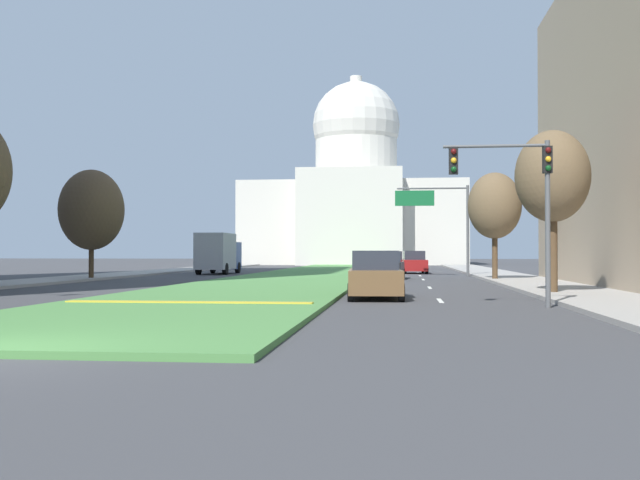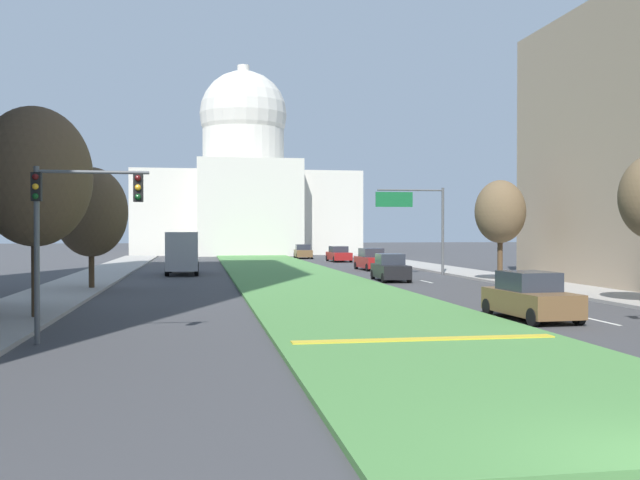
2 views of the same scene
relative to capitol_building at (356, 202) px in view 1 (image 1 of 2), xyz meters
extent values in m
plane|color=#3D3D3F|center=(0.00, -48.07, -9.11)|extent=(260.00, 260.00, 0.00)
cube|color=#4C8442|center=(0.00, -52.96, -9.04)|extent=(8.74, 87.93, 0.14)
cube|color=gold|center=(0.00, -85.69, -8.95)|extent=(7.87, 0.50, 0.04)
cube|color=silver|center=(8.02, -81.69, -9.10)|extent=(0.16, 2.40, 0.01)
cube|color=silver|center=(8.02, -72.05, -9.10)|extent=(0.16, 2.40, 0.01)
cube|color=silver|center=(8.02, -61.43, -9.10)|extent=(0.16, 2.40, 0.01)
cube|color=silver|center=(8.02, -53.94, -9.10)|extent=(0.16, 2.40, 0.01)
cube|color=silver|center=(8.02, -46.16, -9.10)|extent=(0.16, 2.40, 0.01)
cube|color=silver|center=(8.02, -30.89, -9.10)|extent=(0.16, 2.40, 0.01)
cube|color=#9E9991|center=(-13.66, -57.84, -9.03)|extent=(4.00, 87.93, 0.15)
cube|color=#9E9991|center=(13.66, -57.84, -9.03)|extent=(4.00, 87.93, 0.15)
cube|color=beige|center=(0.00, 0.78, -3.37)|extent=(31.06, 24.14, 11.46)
cube|color=beige|center=(0.00, -13.29, -2.80)|extent=(13.66, 4.00, 12.61)
cylinder|color=beige|center=(0.00, 0.78, 5.79)|extent=(12.09, 12.09, 6.87)
sphere|color=beige|center=(0.00, 0.78, 11.49)|extent=(12.95, 12.95, 12.95)
cylinder|color=beige|center=(0.00, 0.78, 17.32)|extent=(1.80, 1.80, 3.00)
cylinder|color=#515456|center=(11.16, -84.77, -6.51)|extent=(0.16, 0.16, 5.20)
cube|color=black|center=(11.16, -84.77, -4.51)|extent=(0.28, 0.24, 0.84)
sphere|color=#510F0F|center=(11.16, -84.91, -4.23)|extent=(0.18, 0.18, 0.18)
sphere|color=#F2A51E|center=(11.16, -84.91, -4.51)|extent=(0.18, 0.18, 0.18)
sphere|color=#0F4219|center=(11.16, -84.91, -4.79)|extent=(0.18, 0.18, 0.18)
cylinder|color=#515456|center=(9.56, -84.77, -4.06)|extent=(3.20, 0.10, 0.10)
cube|color=black|center=(8.28, -84.77, -4.51)|extent=(0.28, 0.24, 0.84)
sphere|color=#510F0F|center=(8.28, -84.91, -4.23)|extent=(0.18, 0.18, 0.18)
sphere|color=#F2A51E|center=(8.28, -84.91, -4.51)|extent=(0.18, 0.18, 0.18)
sphere|color=#0F4219|center=(8.28, -84.91, -4.79)|extent=(0.18, 0.18, 0.18)
cylinder|color=#515456|center=(11.36, -55.07, -5.86)|extent=(0.20, 0.20, 6.50)
cylinder|color=#515456|center=(8.86, -55.07, -2.81)|extent=(5.01, 0.12, 0.12)
cube|color=#146033|center=(7.61, -55.12, -3.51)|extent=(2.80, 0.08, 1.10)
cylinder|color=#4C3823|center=(12.64, -78.10, -7.19)|extent=(0.37, 0.37, 3.84)
ellipsoid|color=brown|center=(12.64, -78.10, -4.35)|extent=(2.94, 2.94, 3.67)
cylinder|color=#4C3823|center=(-12.42, -64.57, -7.55)|extent=(0.31, 0.31, 3.11)
ellipsoid|color=brown|center=(-12.42, -64.57, -4.75)|extent=(3.99, 3.99, 4.98)
cylinder|color=#4C3823|center=(12.21, -63.36, -7.34)|extent=(0.33, 0.33, 3.52)
ellipsoid|color=brown|center=(12.21, -63.36, -4.59)|extent=(3.18, 3.18, 3.97)
cube|color=brown|center=(5.68, -80.82, -8.46)|extent=(2.13, 4.48, 0.86)
cube|color=#282D38|center=(5.68, -80.65, -7.67)|extent=(1.79, 2.19, 0.70)
cylinder|color=black|center=(6.65, -82.52, -8.79)|extent=(0.25, 0.65, 0.64)
cylinder|color=black|center=(4.89, -82.61, -8.79)|extent=(0.25, 0.65, 0.64)
cylinder|color=black|center=(6.47, -79.03, -8.79)|extent=(0.25, 0.65, 0.64)
cylinder|color=black|center=(4.72, -79.12, -8.79)|extent=(0.25, 0.65, 0.64)
cube|color=black|center=(5.85, -60.52, -8.46)|extent=(2.01, 4.50, 0.86)
cube|color=#282D38|center=(5.86, -60.34, -7.67)|extent=(1.69, 2.19, 0.71)
cylinder|color=black|center=(6.59, -62.31, -8.79)|extent=(0.25, 0.65, 0.64)
cylinder|color=black|center=(4.95, -62.24, -8.79)|extent=(0.25, 0.65, 0.64)
cylinder|color=black|center=(6.76, -58.80, -8.79)|extent=(0.25, 0.65, 0.64)
cylinder|color=black|center=(5.12, -58.72, -8.79)|extent=(0.25, 0.65, 0.64)
cube|color=maroon|center=(7.69, -47.89, -8.44)|extent=(2.13, 4.41, 0.89)
cube|color=#282D38|center=(7.68, -47.72, -7.64)|extent=(1.77, 2.16, 0.73)
cylinder|color=black|center=(8.65, -49.55, -8.79)|extent=(0.26, 0.65, 0.64)
cylinder|color=black|center=(6.93, -49.65, -8.79)|extent=(0.26, 0.65, 0.64)
cylinder|color=black|center=(8.46, -46.14, -8.79)|extent=(0.26, 0.65, 0.64)
cylinder|color=black|center=(6.74, -46.24, -8.79)|extent=(0.26, 0.65, 0.64)
cube|color=maroon|center=(8.05, -31.95, -8.49)|extent=(2.03, 4.58, 0.79)
cube|color=#282D38|center=(8.04, -31.77, -7.78)|extent=(1.74, 2.22, 0.64)
cylinder|color=black|center=(8.97, -33.75, -8.79)|extent=(0.24, 0.65, 0.64)
cylinder|color=black|center=(7.21, -33.79, -8.79)|extent=(0.24, 0.65, 0.64)
cylinder|color=black|center=(8.88, -30.12, -8.79)|extent=(0.24, 0.65, 0.64)
cylinder|color=black|center=(7.12, -30.16, -8.79)|extent=(0.24, 0.65, 0.64)
cube|color=brown|center=(5.57, -22.65, -8.49)|extent=(2.12, 4.65, 0.80)
cube|color=#282D38|center=(5.58, -22.47, -7.76)|extent=(1.76, 2.27, 0.65)
cylinder|color=black|center=(6.32, -24.52, -8.79)|extent=(0.26, 0.65, 0.64)
cylinder|color=black|center=(4.62, -24.43, -8.79)|extent=(0.26, 0.65, 0.64)
cylinder|color=black|center=(6.53, -20.87, -8.79)|extent=(0.26, 0.65, 0.64)
cylinder|color=black|center=(4.82, -20.78, -8.79)|extent=(0.26, 0.65, 0.64)
cube|color=navy|center=(-7.77, -48.89, -7.66)|extent=(2.30, 2.00, 2.20)
cube|color=#B2B2B7|center=(-7.77, -52.09, -7.31)|extent=(2.30, 4.40, 2.80)
cylinder|color=black|center=(-8.82, -48.89, -8.66)|extent=(0.30, 0.90, 0.90)
cylinder|color=black|center=(-6.72, -48.89, -8.66)|extent=(0.30, 0.90, 0.90)
cylinder|color=black|center=(-8.82, -53.19, -8.66)|extent=(0.30, 0.90, 0.90)
cylinder|color=black|center=(-6.72, -53.19, -8.66)|extent=(0.30, 0.90, 0.90)
camera|label=1|loc=(6.64, -108.16, -7.38)|focal=41.27mm
camera|label=2|loc=(-6.48, -105.47, -5.77)|focal=39.78mm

